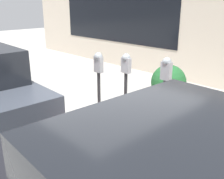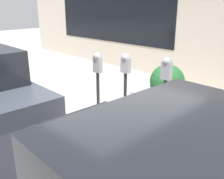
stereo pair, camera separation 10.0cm
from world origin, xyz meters
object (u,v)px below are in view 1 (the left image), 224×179
parking_meter_second (126,77)px  planter_box (167,97)px  parking_meter_nearest (165,91)px  parking_meter_middle (99,73)px

parking_meter_second → planter_box: (-0.17, -1.12, -0.62)m
parking_meter_nearest → planter_box: 1.45m
parking_meter_middle → planter_box: 1.56m
parking_meter_nearest → planter_box: parking_meter_nearest is taller
parking_meter_nearest → planter_box: size_ratio=1.36×
parking_meter_middle → parking_meter_nearest: bearing=-179.6°
parking_meter_nearest → parking_meter_second: size_ratio=1.04×
parking_meter_middle → planter_box: parking_meter_middle is taller
parking_meter_second → planter_box: size_ratio=1.31×
parking_meter_nearest → parking_meter_middle: 1.57m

